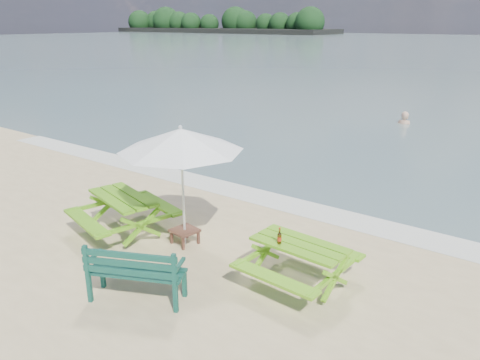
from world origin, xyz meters
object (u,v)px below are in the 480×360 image
Objects in this scene: park_bench at (137,283)px; beer_bottle at (279,238)px; patio_umbrella at (181,140)px; picnic_table_left at (124,215)px; picnic_table_right at (299,264)px; side_table at (185,236)px; swimmer at (403,133)px.

beer_bottle is (1.51, 1.65, 0.54)m from park_bench.
park_bench is 0.58× the size of patio_umbrella.
beer_bottle is at bearing 2.90° from picnic_table_left.
picnic_table_right is 2.57m from park_bench.
side_table is (1.31, 0.36, -0.23)m from picnic_table_left.
swimmer is at bearing 93.36° from park_bench.
swimmer is (-2.69, 13.71, -0.74)m from picnic_table_right.
patio_umbrella is at bearing 90.00° from side_table.
picnic_table_left is 2.50m from park_bench.
picnic_table_left is 8.22× the size of beer_bottle.
swimmer is (1.10, 14.09, -0.77)m from picnic_table_left.
side_table is 2.33m from beer_bottle.
patio_umbrella reaches higher than swimmer.
beer_bottle is at bearing -4.57° from side_table.
park_bench is 5.74× the size of beer_bottle.
park_bench is at bearing -86.64° from swimmer.
picnic_table_left reaches higher than swimmer.
patio_umbrella is at bearing 15.26° from picnic_table_left.
patio_umbrella is 13.95m from swimmer.
picnic_table_left is at bearing -177.10° from beer_bottle.
patio_umbrella reaches higher than side_table.
patio_umbrella reaches higher than beer_bottle.
patio_umbrella is at bearing 111.18° from park_bench.
picnic_table_left reaches higher than picnic_table_right.
picnic_table_right is 1.16× the size of park_bench.
picnic_table_left is at bearing -164.74° from patio_umbrella.
park_bench reaches higher than swimmer.
side_table is 1.90m from patio_umbrella.
picnic_table_right is at bearing -78.91° from swimmer.
beer_bottle is at bearing -141.86° from picnic_table_right.
park_bench is 1.97m from side_table.
park_bench is at bearing -68.82° from patio_umbrella.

